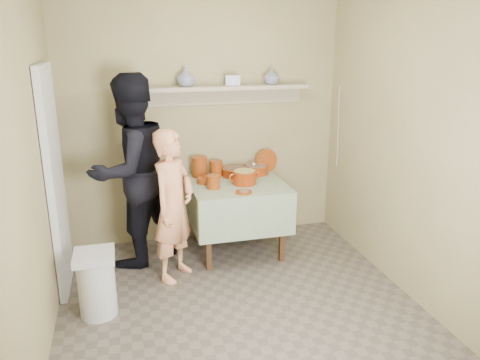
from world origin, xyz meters
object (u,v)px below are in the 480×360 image
object	(u,v)px
cazuela_rice	(244,176)
serving_table	(236,193)
person_cook	(174,206)
person_helper	(131,172)
trash_bin	(97,284)

from	to	relation	value
cazuela_rice	serving_table	bearing A→B (deg)	129.28
person_cook	person_helper	bearing A→B (deg)	77.74
cazuela_rice	person_helper	bearing A→B (deg)	175.04
cazuela_rice	trash_bin	size ratio (longest dim) A/B	0.59
trash_bin	person_helper	bearing A→B (deg)	69.28
trash_bin	serving_table	bearing A→B (deg)	33.06
person_cook	serving_table	bearing A→B (deg)	-19.12
person_cook	serving_table	distance (m)	0.83
person_helper	trash_bin	size ratio (longest dim) A/B	3.38
serving_table	trash_bin	distance (m)	1.72
person_helper	trash_bin	bearing A→B (deg)	32.48
serving_table	trash_bin	bearing A→B (deg)	-146.94
serving_table	cazuela_rice	size ratio (longest dim) A/B	2.95
serving_table	trash_bin	world-z (taller)	serving_table
person_cook	serving_table	xyz separation A→B (m)	(0.71, 0.43, -0.07)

